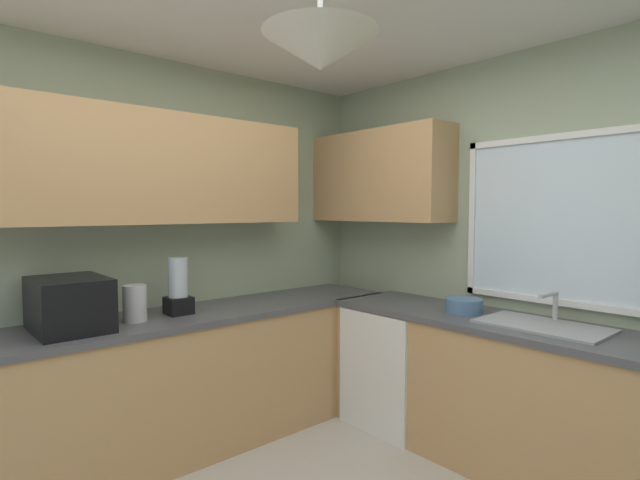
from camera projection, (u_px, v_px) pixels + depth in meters
name	position (u px, v px, depth m)	size (l,w,h in m)	color
room_shell	(336.00, 172.00, 2.37)	(3.70, 3.74, 2.61)	#9EAD8E
counter_run_left	(164.00, 386.00, 3.02)	(0.65, 3.35, 0.88)	tan
counter_run_back	(544.00, 404.00, 2.74)	(2.79, 0.65, 0.88)	tan
dishwasher	(398.00, 365.00, 3.49)	(0.60, 0.60, 0.84)	white
microwave	(69.00, 304.00, 2.64)	(0.48, 0.36, 0.29)	black
kettle	(135.00, 303.00, 2.85)	(0.14, 0.14, 0.22)	#B7B7BC
sink_assembly	(543.00, 325.00, 2.73)	(0.68, 0.40, 0.19)	#9EA0A5
bowl	(464.00, 306.00, 3.10)	(0.23, 0.23, 0.09)	#4C7099
blender_appliance	(178.00, 289.00, 3.05)	(0.15, 0.15, 0.36)	black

